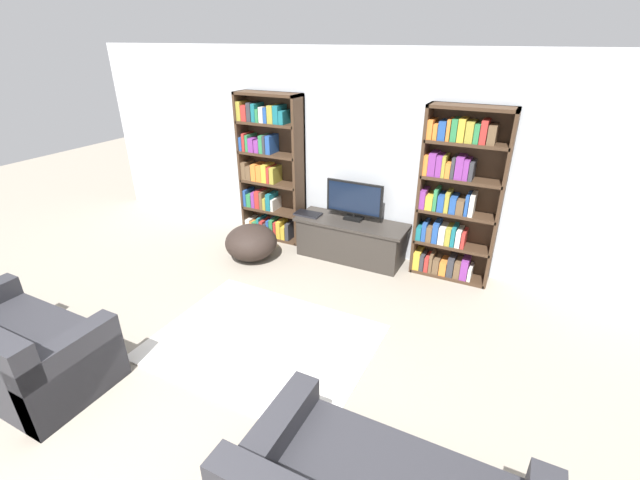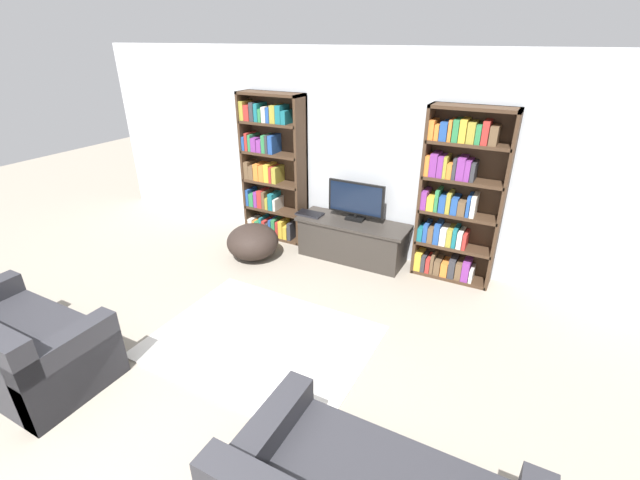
{
  "view_description": "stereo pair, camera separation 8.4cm",
  "coord_description": "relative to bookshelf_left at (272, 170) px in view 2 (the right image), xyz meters",
  "views": [
    {
      "loc": [
        1.86,
        -0.82,
        2.69
      ],
      "look_at": [
        -0.02,
        2.9,
        0.7
      ],
      "focal_mm": 24.0,
      "sensor_mm": 36.0,
      "label": 1
    },
    {
      "loc": [
        1.93,
        -0.78,
        2.69
      ],
      "look_at": [
        -0.02,
        2.9,
        0.7
      ],
      "focal_mm": 24.0,
      "sensor_mm": 36.0,
      "label": 2
    }
  ],
  "objects": [
    {
      "name": "wall_back",
      "position": [
        1.4,
        0.18,
        0.31
      ],
      "size": [
        8.8,
        0.06,
        2.6
      ],
      "color": "silver",
      "rests_on": "ground_plane"
    },
    {
      "name": "bookshelf_left",
      "position": [
        0.0,
        0.0,
        0.0
      ],
      "size": [
        0.92,
        0.3,
        2.04
      ],
      "color": "#422D1E",
      "rests_on": "ground_plane"
    },
    {
      "name": "bookshelf_right",
      "position": [
        2.55,
        -0.0,
        0.01
      ],
      "size": [
        0.92,
        0.3,
        2.04
      ],
      "color": "#422D1E",
      "rests_on": "ground_plane"
    },
    {
      "name": "tv_stand",
      "position": [
        1.33,
        -0.14,
        -0.73
      ],
      "size": [
        1.46,
        0.52,
        0.53
      ],
      "color": "#332D28",
      "rests_on": "ground_plane"
    },
    {
      "name": "television",
      "position": [
        1.33,
        -0.07,
        -0.2
      ],
      "size": [
        0.76,
        0.16,
        0.51
      ],
      "color": "black",
      "rests_on": "tv_stand"
    },
    {
      "name": "laptop",
      "position": [
        0.72,
        -0.2,
        -0.45
      ],
      "size": [
        0.35,
        0.2,
        0.03
      ],
      "color": "#28282D",
      "rests_on": "tv_stand"
    },
    {
      "name": "area_rug",
      "position": [
        1.27,
        -2.16,
        -0.98
      ],
      "size": [
        2.05,
        1.57,
        0.02
      ],
      "color": "white",
      "rests_on": "ground_plane"
    },
    {
      "name": "couch_left_sectional",
      "position": [
        -0.31,
        -3.47,
        -0.71
      ],
      "size": [
        1.53,
        0.82,
        0.79
      ],
      "color": "#2D2D33",
      "rests_on": "ground_plane"
    },
    {
      "name": "beanbag_ottoman",
      "position": [
        0.15,
        -0.74,
        -0.76
      ],
      "size": [
        0.68,
        0.68,
        0.46
      ],
      "primitive_type": "ellipsoid",
      "color": "#2D231E",
      "rests_on": "ground_plane"
    }
  ]
}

